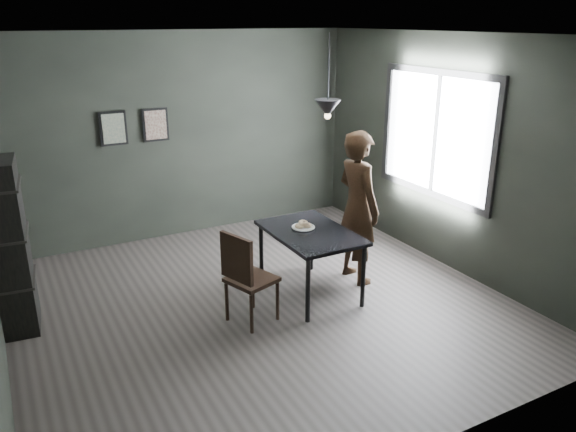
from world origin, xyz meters
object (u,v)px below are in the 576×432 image
white_plate (303,228)px  shelf_unit (9,247)px  cafe_table (310,238)px  wood_chair (245,273)px  woman (358,207)px  pendant_lamp (328,108)px

white_plate → shelf_unit: size_ratio=0.13×
cafe_table → wood_chair: 0.95m
white_plate → shelf_unit: (-2.89, 0.63, 0.11)m
cafe_table → woman: (0.67, 0.07, 0.22)m
shelf_unit → pendant_lamp: size_ratio=1.99×
white_plate → pendant_lamp: bearing=-2.1°
cafe_table → woman: woman is taller
woman → wood_chair: bearing=100.8°
white_plate → woman: bearing=-3.3°
cafe_table → white_plate: white_plate is taller
shelf_unit → pendant_lamp: 3.45m
shelf_unit → cafe_table: bearing=-8.4°
cafe_table → shelf_unit: shelf_unit is taller
pendant_lamp → white_plate: bearing=177.9°
cafe_table → wood_chair: bearing=-163.5°
shelf_unit → pendant_lamp: bearing=-5.6°
cafe_table → wood_chair: wood_chair is taller
woman → shelf_unit: woman is taller
white_plate → pendant_lamp: pendant_lamp is taller
wood_chair → pendant_lamp: 1.92m
woman → pendant_lamp: pendant_lamp is taller
wood_chair → white_plate: bearing=4.5°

